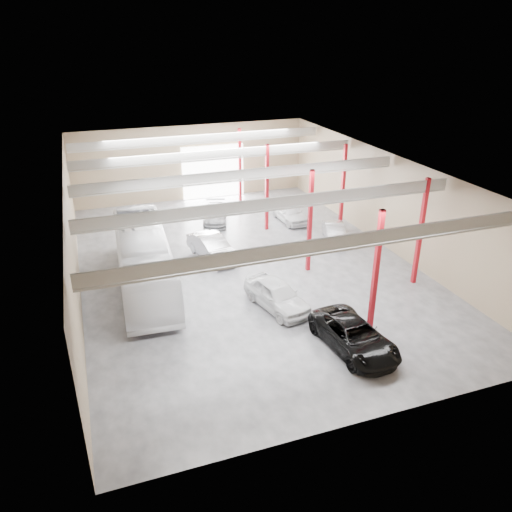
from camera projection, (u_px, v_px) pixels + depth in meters
depot_shell at (245, 195)px, 33.15m from camera, size 22.12×32.12×7.06m
coach_bus at (144, 259)px, 31.47m from camera, size 3.76×13.23×3.64m
black_sedan at (354, 336)px, 25.48m from camera, size 3.04×5.81×1.56m
car_row_a at (277, 295)px, 29.26m from camera, size 3.07×5.31×1.70m
car_row_b at (212, 247)px, 35.57m from camera, size 2.84×5.30×1.66m
car_row_c at (215, 214)px, 42.27m from camera, size 3.23×5.14×1.39m
car_right_near at (335, 233)px, 38.55m from camera, size 2.69×4.39×1.37m
car_right_far at (290, 212)px, 42.48m from camera, size 2.05×4.70×1.57m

